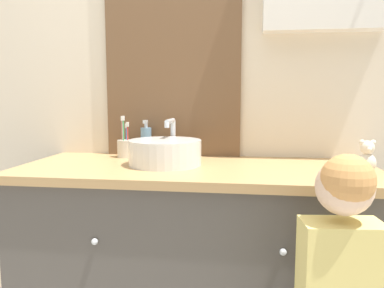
% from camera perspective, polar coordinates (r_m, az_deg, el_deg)
% --- Properties ---
extents(wall_back, '(3.20, 0.18, 2.50)m').
position_cam_1_polar(wall_back, '(1.87, 2.79, 12.22)').
color(wall_back, beige).
rests_on(wall_back, ground_plane).
extents(vanity_counter, '(1.49, 0.60, 0.83)m').
position_cam_1_polar(vanity_counter, '(1.69, 0.62, -17.32)').
color(vanity_counter, '#4C4742').
rests_on(vanity_counter, ground_plane).
extents(sink_basin, '(0.31, 0.36, 0.19)m').
position_cam_1_polar(sink_basin, '(1.60, -4.05, -1.16)').
color(sink_basin, silver).
rests_on(sink_basin, vanity_counter).
extents(toothbrush_holder, '(0.08, 0.08, 0.20)m').
position_cam_1_polar(toothbrush_holder, '(1.83, -10.11, -0.50)').
color(toothbrush_holder, beige).
rests_on(toothbrush_holder, vanity_counter).
extents(soap_dispenser, '(0.05, 0.05, 0.18)m').
position_cam_1_polar(soap_dispenser, '(1.85, -7.00, 0.40)').
color(soap_dispenser, '#6B93B2').
rests_on(soap_dispenser, vanity_counter).
extents(teddy_bear, '(0.07, 0.06, 0.13)m').
position_cam_1_polar(teddy_bear, '(1.56, 25.08, -1.87)').
color(teddy_bear, beige).
rests_on(teddy_bear, vanity_counter).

